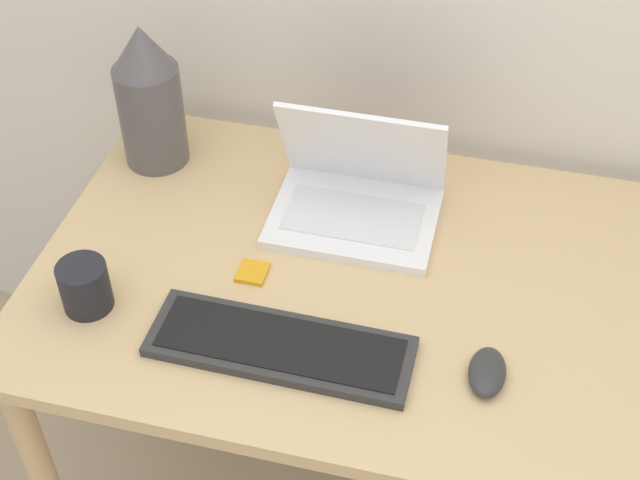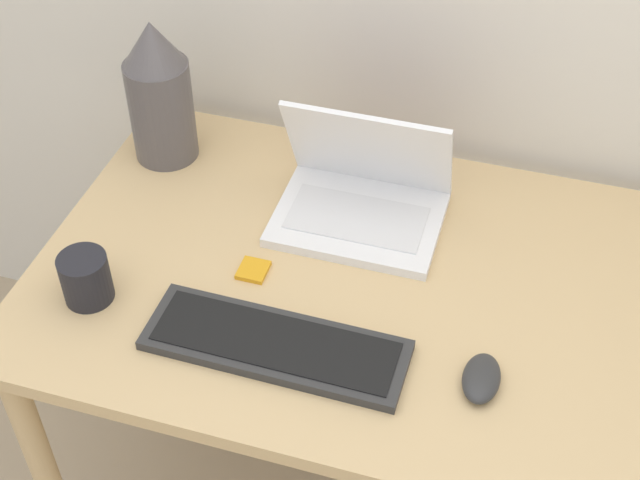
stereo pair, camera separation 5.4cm
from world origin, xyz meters
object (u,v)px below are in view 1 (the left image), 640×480
object	(u,v)px
laptop	(357,193)
keyboard	(280,346)
mug	(85,286)
mouse	(487,372)
mp3_player	(253,272)
vase	(149,97)

from	to	relation	value
laptop	keyboard	distance (m)	0.37
laptop	mug	bearing A→B (deg)	-139.06
laptop	keyboard	xyz separation A→B (m)	(-0.05, -0.37, -0.04)
mouse	mug	bearing A→B (deg)	-179.55
laptop	keyboard	size ratio (longest dim) A/B	0.71
laptop	mp3_player	xyz separation A→B (m)	(-0.15, -0.21, -0.05)
laptop	mug	xyz separation A→B (m)	(-0.40, -0.35, -0.01)
keyboard	vase	size ratio (longest dim) A/B	1.44
keyboard	mug	xyz separation A→B (m)	(-0.35, 0.02, 0.04)
keyboard	vase	bearing A→B (deg)	131.49
vase	mp3_player	world-z (taller)	vase
keyboard	mug	bearing A→B (deg)	176.89
laptop	keyboard	world-z (taller)	laptop
keyboard	mug	world-z (taller)	mug
mouse	vase	xyz separation A→B (m)	(-0.73, 0.42, 0.14)
mouse	vase	bearing A→B (deg)	150.22
vase	mouse	bearing A→B (deg)	-29.78
laptop	mug	distance (m)	0.53
laptop	mouse	xyz separation A→B (m)	(0.29, -0.34, -0.04)
laptop	mug	size ratio (longest dim) A/B	3.42
mp3_player	mug	bearing A→B (deg)	-151.12
vase	mp3_player	xyz separation A→B (m)	(0.29, -0.28, -0.15)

